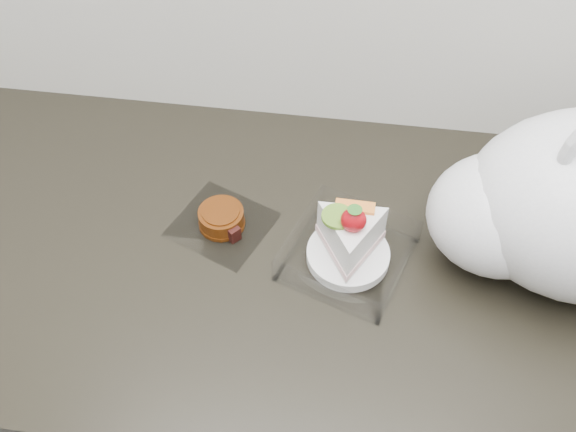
% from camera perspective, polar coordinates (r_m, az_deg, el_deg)
% --- Properties ---
extents(counter, '(2.04, 0.64, 0.90)m').
position_cam_1_polar(counter, '(1.36, 2.43, -14.77)').
color(counter, black).
rests_on(counter, ground).
extents(cake_tray, '(0.21, 0.21, 0.13)m').
position_cam_1_polar(cake_tray, '(0.94, 5.45, -2.66)').
color(cake_tray, white).
rests_on(cake_tray, counter).
extents(mooncake_wrap, '(0.18, 0.18, 0.03)m').
position_cam_1_polar(mooncake_wrap, '(1.00, -5.89, -0.33)').
color(mooncake_wrap, white).
rests_on(mooncake_wrap, counter).
extents(plastic_bag, '(0.44, 0.35, 0.32)m').
position_cam_1_polar(plastic_bag, '(0.95, 24.19, 0.72)').
color(plastic_bag, white).
rests_on(plastic_bag, counter).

